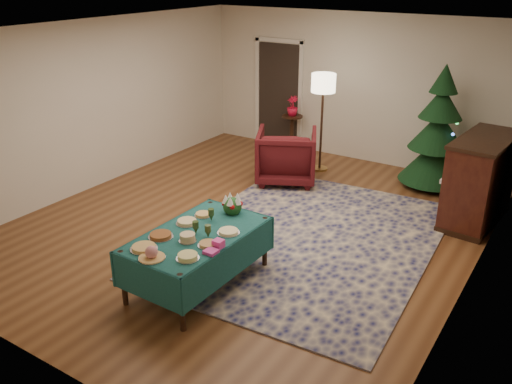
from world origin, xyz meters
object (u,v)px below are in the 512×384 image
Objects in this scene: buffet_table at (198,244)px; potted_plant at (292,110)px; piano at (479,181)px; armchair at (286,154)px; floor_lamp at (323,89)px; gift_box at (218,244)px; christmas_tree at (438,133)px; side_table at (292,134)px.

buffet_table is 5.08m from potted_plant.
piano is (3.79, -1.32, -0.22)m from potted_plant.
buffet_table is at bearing 76.11° from armchair.
armchair is at bearing -104.74° from floor_lamp.
piano is (1.91, 3.65, -0.09)m from gift_box.
armchair is at bearing -177.31° from piano.
armchair reaches higher than gift_box.
floor_lamp is (-0.94, 4.35, 0.77)m from gift_box.
armchair is at bearing 102.83° from buffet_table.
floor_lamp is 1.29m from potted_plant.
potted_plant is (-1.88, 4.97, 0.13)m from gift_box.
gift_box is at bearing -102.05° from christmas_tree.
gift_box reaches higher than buffet_table.
christmas_tree is (1.39, 4.55, 0.39)m from buffet_table.
armchair is at bearing 108.37° from gift_box.
gift_box is 4.12m from piano.
gift_box is at bearing -69.29° from potted_plant.
armchair is 0.66× the size of piano.
floor_lamp reaches higher than armchair.
floor_lamp is 2.04m from christmas_tree.
floor_lamp is 0.85× the size of christmas_tree.
buffet_table is 3.47m from armchair.
christmas_tree is at bearing 77.95° from gift_box.
armchair is 2.63× the size of potted_plant.
potted_plant is at bearing 146.45° from floor_lamp.
gift_box is at bearing -117.60° from piano.
christmas_tree reaches higher than side_table.
gift_box is 5.33m from side_table.
side_table reaches higher than buffet_table.
floor_lamp is at bearing -131.46° from armchair.
armchair is 3.08m from piano.
side_table is (-1.88, 4.97, -0.35)m from gift_box.
gift_box is at bearing -69.29° from side_table.
buffet_table is at bearing 161.96° from gift_box.
side_table is at bearing 0.00° from potted_plant.
piano reaches higher than side_table.
buffet_table is at bearing -82.61° from floor_lamp.
potted_plant is 0.25× the size of piano.
buffet_table is 1.14× the size of piano.
buffet_table is 0.45m from gift_box.
armchair is 1.67m from potted_plant.
floor_lamp is (-0.55, 4.22, 0.94)m from buffet_table.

